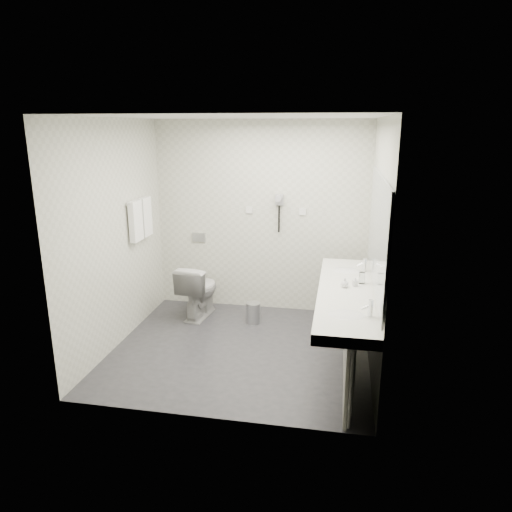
# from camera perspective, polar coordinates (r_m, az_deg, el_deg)

# --- Properties ---
(floor) EXTENTS (2.80, 2.80, 0.00)m
(floor) POSITION_cam_1_polar(r_m,az_deg,el_deg) (5.34, -1.91, -11.27)
(floor) COLOR #29292E
(floor) RESTS_ON ground
(ceiling) EXTENTS (2.80, 2.80, 0.00)m
(ceiling) POSITION_cam_1_polar(r_m,az_deg,el_deg) (4.77, -2.19, 16.63)
(ceiling) COLOR silver
(ceiling) RESTS_ON wall_back
(wall_back) EXTENTS (2.80, 0.00, 2.80)m
(wall_back) POSITION_cam_1_polar(r_m,az_deg,el_deg) (6.15, 0.57, 4.71)
(wall_back) COLOR beige
(wall_back) RESTS_ON floor
(wall_front) EXTENTS (2.80, 0.00, 2.80)m
(wall_front) POSITION_cam_1_polar(r_m,az_deg,el_deg) (3.70, -6.38, -2.86)
(wall_front) COLOR beige
(wall_front) RESTS_ON floor
(wall_left) EXTENTS (0.00, 2.60, 2.60)m
(wall_left) POSITION_cam_1_polar(r_m,az_deg,el_deg) (5.38, -16.79, 2.43)
(wall_left) COLOR beige
(wall_left) RESTS_ON floor
(wall_right) EXTENTS (0.00, 2.60, 2.60)m
(wall_right) POSITION_cam_1_polar(r_m,az_deg,el_deg) (4.81, 14.48, 1.09)
(wall_right) COLOR beige
(wall_right) RESTS_ON floor
(vanity_counter) EXTENTS (0.55, 2.20, 0.10)m
(vanity_counter) POSITION_cam_1_polar(r_m,az_deg,el_deg) (4.74, 10.94, -4.61)
(vanity_counter) COLOR silver
(vanity_counter) RESTS_ON floor
(vanity_panel) EXTENTS (0.03, 2.15, 0.75)m
(vanity_panel) POSITION_cam_1_polar(r_m,az_deg,el_deg) (4.90, 10.97, -9.30)
(vanity_panel) COLOR gray
(vanity_panel) RESTS_ON floor
(vanity_post_near) EXTENTS (0.06, 0.06, 0.75)m
(vanity_post_near) POSITION_cam_1_polar(r_m,az_deg,el_deg) (3.98, 11.46, -15.58)
(vanity_post_near) COLOR silver
(vanity_post_near) RESTS_ON floor
(vanity_post_far) EXTENTS (0.06, 0.06, 0.75)m
(vanity_post_far) POSITION_cam_1_polar(r_m,az_deg,el_deg) (5.86, 11.24, -5.07)
(vanity_post_far) COLOR silver
(vanity_post_far) RESTS_ON floor
(mirror) EXTENTS (0.02, 2.20, 1.05)m
(mirror) POSITION_cam_1_polar(r_m,az_deg,el_deg) (4.57, 14.62, 2.91)
(mirror) COLOR #B2BCC6
(mirror) RESTS_ON wall_right
(basin_near) EXTENTS (0.40, 0.31, 0.05)m
(basin_near) POSITION_cam_1_polar(r_m,az_deg,el_deg) (4.12, 10.98, -7.25)
(basin_near) COLOR silver
(basin_near) RESTS_ON vanity_counter
(basin_far) EXTENTS (0.40, 0.31, 0.05)m
(basin_far) POSITION_cam_1_polar(r_m,az_deg,el_deg) (5.34, 10.94, -1.88)
(basin_far) COLOR silver
(basin_far) RESTS_ON vanity_counter
(faucet_near) EXTENTS (0.04, 0.04, 0.15)m
(faucet_near) POSITION_cam_1_polar(r_m,az_deg,el_deg) (4.09, 13.79, -6.21)
(faucet_near) COLOR silver
(faucet_near) RESTS_ON vanity_counter
(faucet_far) EXTENTS (0.04, 0.04, 0.15)m
(faucet_far) POSITION_cam_1_polar(r_m,az_deg,el_deg) (5.32, 13.09, -1.05)
(faucet_far) COLOR silver
(faucet_far) RESTS_ON vanity_counter
(soap_bottle_a) EXTENTS (0.06, 0.06, 0.09)m
(soap_bottle_a) POSITION_cam_1_polar(r_m,az_deg,el_deg) (4.82, 12.00, -3.10)
(soap_bottle_a) COLOR white
(soap_bottle_a) RESTS_ON vanity_counter
(soap_bottle_b) EXTENTS (0.10, 0.10, 0.10)m
(soap_bottle_b) POSITION_cam_1_polar(r_m,az_deg,el_deg) (4.76, 10.77, -3.22)
(soap_bottle_b) COLOR white
(soap_bottle_b) RESTS_ON vanity_counter
(glass_left) EXTENTS (0.08, 0.08, 0.12)m
(glass_left) POSITION_cam_1_polar(r_m,az_deg,el_deg) (4.92, 12.79, -2.62)
(glass_left) COLOR silver
(glass_left) RESTS_ON vanity_counter
(toilet) EXTENTS (0.47, 0.74, 0.71)m
(toilet) POSITION_cam_1_polar(r_m,az_deg,el_deg) (6.13, -7.00, -4.17)
(toilet) COLOR silver
(toilet) RESTS_ON floor
(flush_plate) EXTENTS (0.18, 0.02, 0.12)m
(flush_plate) POSITION_cam_1_polar(r_m,az_deg,el_deg) (6.40, -6.99, 2.27)
(flush_plate) COLOR #B2B5BA
(flush_plate) RESTS_ON wall_back
(pedal_bin) EXTENTS (0.23, 0.23, 0.25)m
(pedal_bin) POSITION_cam_1_polar(r_m,az_deg,el_deg) (5.95, -0.32, -7.02)
(pedal_bin) COLOR #B2B5BA
(pedal_bin) RESTS_ON floor
(bin_lid) EXTENTS (0.18, 0.18, 0.02)m
(bin_lid) POSITION_cam_1_polar(r_m,az_deg,el_deg) (5.90, -0.32, -5.82)
(bin_lid) COLOR #B2B5BA
(bin_lid) RESTS_ON pedal_bin
(towel_rail) EXTENTS (0.02, 0.62, 0.02)m
(towel_rail) POSITION_cam_1_polar(r_m,az_deg,el_deg) (5.79, -14.12, 6.56)
(towel_rail) COLOR silver
(towel_rail) RESTS_ON wall_left
(towel_near) EXTENTS (0.07, 0.24, 0.48)m
(towel_near) POSITION_cam_1_polar(r_m,az_deg,el_deg) (5.69, -14.46, 4.14)
(towel_near) COLOR white
(towel_near) RESTS_ON towel_rail
(towel_far) EXTENTS (0.07, 0.24, 0.48)m
(towel_far) POSITION_cam_1_polar(r_m,az_deg,el_deg) (5.94, -13.35, 4.68)
(towel_far) COLOR white
(towel_far) RESTS_ON towel_rail
(dryer_cradle) EXTENTS (0.10, 0.04, 0.14)m
(dryer_cradle) POSITION_cam_1_polar(r_m,az_deg,el_deg) (6.04, 2.88, 6.89)
(dryer_cradle) COLOR #9B9AA0
(dryer_cradle) RESTS_ON wall_back
(dryer_barrel) EXTENTS (0.08, 0.14, 0.08)m
(dryer_barrel) POSITION_cam_1_polar(r_m,az_deg,el_deg) (5.97, 2.79, 7.08)
(dryer_barrel) COLOR #9B9AA0
(dryer_barrel) RESTS_ON dryer_cradle
(dryer_cord) EXTENTS (0.02, 0.02, 0.35)m
(dryer_cord) POSITION_cam_1_polar(r_m,az_deg,el_deg) (6.07, 2.83, 4.54)
(dryer_cord) COLOR black
(dryer_cord) RESTS_ON dryer_cradle
(switch_plate_a) EXTENTS (0.09, 0.02, 0.09)m
(switch_plate_a) POSITION_cam_1_polar(r_m,az_deg,el_deg) (6.15, -0.83, 5.65)
(switch_plate_a) COLOR silver
(switch_plate_a) RESTS_ON wall_back
(switch_plate_b) EXTENTS (0.09, 0.02, 0.09)m
(switch_plate_b) POSITION_cam_1_polar(r_m,az_deg,el_deg) (6.05, 5.71, 5.41)
(switch_plate_b) COLOR silver
(switch_plate_b) RESTS_ON wall_back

